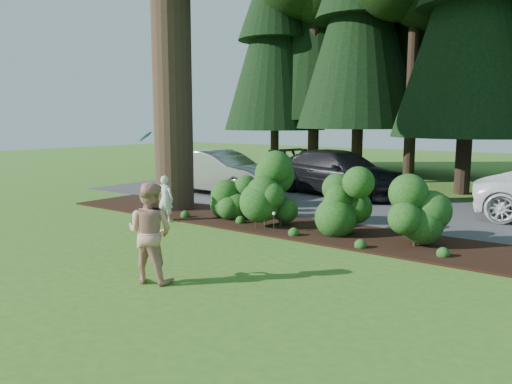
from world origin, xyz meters
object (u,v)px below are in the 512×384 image
(car_silver_wagon, at_px, (220,172))
(adult, at_px, (150,233))
(frisbee, at_px, (145,136))
(child, at_px, (165,199))
(car_dark_suv, at_px, (339,172))

(car_silver_wagon, bearing_deg, adult, -145.65)
(car_silver_wagon, xyz_separation_m, frisbee, (1.20, -4.74, 1.53))
(frisbee, bearing_deg, car_silver_wagon, 104.19)
(child, bearing_deg, adult, 118.74)
(car_silver_wagon, relative_size, car_dark_suv, 0.87)
(child, relative_size, adult, 0.74)
(adult, bearing_deg, car_dark_suv, -96.12)
(car_dark_suv, bearing_deg, car_silver_wagon, 135.34)
(child, height_order, adult, adult)
(child, bearing_deg, car_silver_wagon, -81.29)
(car_silver_wagon, height_order, child, car_silver_wagon)
(car_silver_wagon, relative_size, child, 3.83)
(adult, relative_size, frisbee, 3.83)
(adult, bearing_deg, child, -62.75)
(car_silver_wagon, bearing_deg, frisbee, -165.44)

